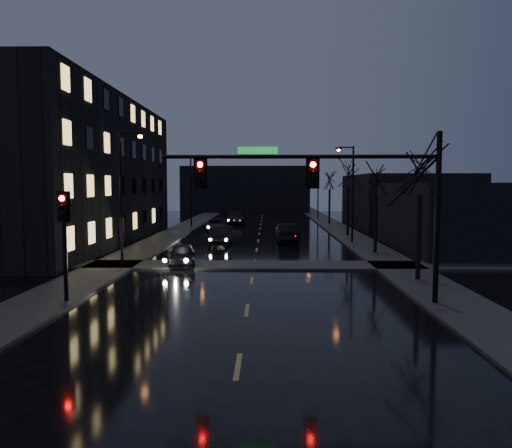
# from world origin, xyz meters

# --- Properties ---
(ground) EXTENTS (160.00, 160.00, 0.00)m
(ground) POSITION_xyz_m (0.00, 0.00, 0.00)
(ground) COLOR black
(ground) RESTS_ON ground
(sidewalk_left) EXTENTS (3.00, 140.00, 0.12)m
(sidewalk_left) POSITION_xyz_m (-8.50, 35.00, 0.06)
(sidewalk_left) COLOR #2D2D2B
(sidewalk_left) RESTS_ON ground
(sidewalk_right) EXTENTS (3.00, 140.00, 0.12)m
(sidewalk_right) POSITION_xyz_m (8.50, 35.00, 0.06)
(sidewalk_right) COLOR #2D2D2B
(sidewalk_right) RESTS_ON ground
(sidewalk_cross) EXTENTS (40.00, 3.00, 0.12)m
(sidewalk_cross) POSITION_xyz_m (0.00, 18.50, 0.06)
(sidewalk_cross) COLOR #2D2D2B
(sidewalk_cross) RESTS_ON ground
(apartment_block) EXTENTS (12.00, 30.00, 12.00)m
(apartment_block) POSITION_xyz_m (-16.50, 30.00, 6.00)
(apartment_block) COLOR black
(apartment_block) RESTS_ON ground
(commercial_right_near) EXTENTS (10.00, 14.00, 5.00)m
(commercial_right_near) POSITION_xyz_m (15.50, 26.00, 2.50)
(commercial_right_near) COLOR black
(commercial_right_near) RESTS_ON ground
(commercial_right_far) EXTENTS (12.00, 18.00, 6.00)m
(commercial_right_far) POSITION_xyz_m (17.00, 48.00, 3.00)
(commercial_right_far) COLOR black
(commercial_right_far) RESTS_ON ground
(far_block) EXTENTS (22.00, 10.00, 8.00)m
(far_block) POSITION_xyz_m (-3.00, 78.00, 4.00)
(far_block) COLOR black
(far_block) RESTS_ON ground
(signal_mast) EXTENTS (11.11, 0.41, 7.00)m
(signal_mast) POSITION_xyz_m (3.85, 9.00, 4.87)
(signal_mast) COLOR black
(signal_mast) RESTS_ON ground
(signal_pole_left) EXTENTS (0.35, 0.41, 4.53)m
(signal_pole_left) POSITION_xyz_m (-7.50, 8.99, 3.01)
(signal_pole_left) COLOR black
(signal_pole_left) RESTS_ON ground
(tree_near) EXTENTS (3.52, 3.52, 8.08)m
(tree_near) POSITION_xyz_m (8.40, 14.00, 6.22)
(tree_near) COLOR black
(tree_near) RESTS_ON ground
(tree_mid_a) EXTENTS (3.30, 3.30, 7.58)m
(tree_mid_a) POSITION_xyz_m (8.40, 24.00, 5.83)
(tree_mid_a) COLOR black
(tree_mid_a) RESTS_ON ground
(tree_mid_b) EXTENTS (3.74, 3.74, 8.59)m
(tree_mid_b) POSITION_xyz_m (8.40, 36.00, 6.61)
(tree_mid_b) COLOR black
(tree_mid_b) RESTS_ON ground
(tree_far) EXTENTS (3.43, 3.43, 7.88)m
(tree_far) POSITION_xyz_m (8.40, 50.00, 6.06)
(tree_far) COLOR black
(tree_far) RESTS_ON ground
(streetlight_l_near) EXTENTS (1.53, 0.28, 8.00)m
(streetlight_l_near) POSITION_xyz_m (-7.58, 18.00, 4.77)
(streetlight_l_near) COLOR black
(streetlight_l_near) RESTS_ON ground
(streetlight_l_far) EXTENTS (1.53, 0.28, 8.00)m
(streetlight_l_far) POSITION_xyz_m (-7.58, 45.00, 4.77)
(streetlight_l_far) COLOR black
(streetlight_l_far) RESTS_ON ground
(streetlight_r_mid) EXTENTS (1.53, 0.28, 8.00)m
(streetlight_r_mid) POSITION_xyz_m (7.58, 30.00, 4.77)
(streetlight_r_mid) COLOR black
(streetlight_r_mid) RESTS_ON ground
(streetlight_r_far) EXTENTS (1.53, 0.28, 8.00)m
(streetlight_r_far) POSITION_xyz_m (7.58, 58.00, 4.77)
(streetlight_r_far) COLOR black
(streetlight_r_far) RESTS_ON ground
(oncoming_car_a) EXTENTS (2.09, 4.08, 1.33)m
(oncoming_car_a) POSITION_xyz_m (-4.35, 18.60, 0.67)
(oncoming_car_a) COLOR black
(oncoming_car_a) RESTS_ON ground
(oncoming_car_b) EXTENTS (1.75, 4.68, 1.53)m
(oncoming_car_b) POSITION_xyz_m (-2.98, 29.09, 0.76)
(oncoming_car_b) COLOR black
(oncoming_car_b) RESTS_ON ground
(oncoming_car_c) EXTENTS (2.70, 4.99, 1.33)m
(oncoming_car_c) POSITION_xyz_m (-4.46, 40.20, 0.66)
(oncoming_car_c) COLOR black
(oncoming_car_c) RESTS_ON ground
(oncoming_car_d) EXTENTS (2.66, 5.48, 1.54)m
(oncoming_car_d) POSITION_xyz_m (-3.14, 49.86, 0.77)
(oncoming_car_d) COLOR black
(oncoming_car_d) RESTS_ON ground
(lead_car) EXTENTS (1.93, 4.87, 1.58)m
(lead_car) POSITION_xyz_m (2.46, 31.01, 0.79)
(lead_car) COLOR black
(lead_car) RESTS_ON ground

